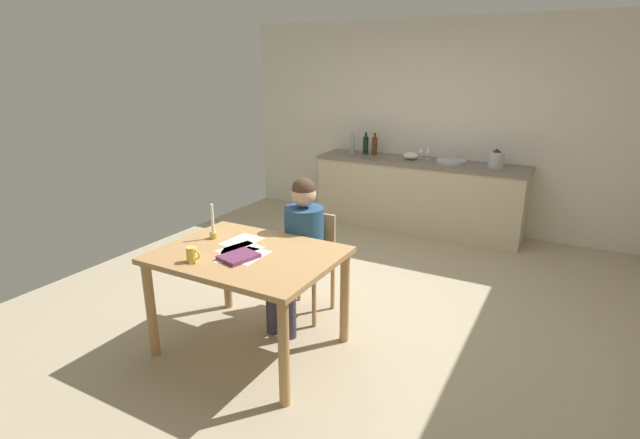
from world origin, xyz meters
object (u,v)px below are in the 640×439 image
object	(u,v)px
bottle_vinegar	(366,145)
stovetop_kettle	(496,159)
bottle_wine_red	(375,146)
wine_glass_near_sink	(428,150)
dining_table	(248,267)
book_magazine	(239,257)
chair_at_table	(309,259)
sink_unit	(451,161)
person_seated	(300,242)
candlestick	(213,229)
mixing_bowl	(411,156)
coffee_mug	(192,254)
wine_glass_by_kettle	(421,150)
bottle_oil	(352,146)

from	to	relation	value
bottle_vinegar	stovetop_kettle	xyz separation A→B (m)	(1.69, -0.08, -0.03)
bottle_wine_red	wine_glass_near_sink	bearing A→B (deg)	4.49
dining_table	book_magazine	size ratio (longest dim) A/B	5.13
book_magazine	bottle_vinegar	bearing A→B (deg)	114.22
chair_at_table	sink_unit	xyz separation A→B (m)	(0.51, 2.58, 0.45)
dining_table	person_seated	bearing A→B (deg)	81.36
candlestick	mixing_bowl	xyz separation A→B (m)	(0.48, 3.20, 0.10)
stovetop_kettle	dining_table	bearing A→B (deg)	-108.58
book_magazine	bottle_wine_red	bearing A→B (deg)	112.22
coffee_mug	person_seated	bearing A→B (deg)	70.43
bottle_wine_red	wine_glass_by_kettle	world-z (taller)	bottle_wine_red
chair_at_table	bottle_wine_red	xyz separation A→B (m)	(-0.54, 2.67, 0.55)
dining_table	candlestick	xyz separation A→B (m)	(-0.41, 0.11, 0.18)
sink_unit	book_magazine	bearing A→B (deg)	-99.57
person_seated	book_magazine	distance (m)	0.70
sink_unit	bottle_vinegar	bearing A→B (deg)	176.19
coffee_mug	sink_unit	size ratio (longest dim) A/B	0.31
bottle_oil	wine_glass_near_sink	size ratio (longest dim) A/B	1.93
coffee_mug	sink_unit	bearing A→B (deg)	77.24
book_magazine	dining_table	bearing A→B (deg)	111.48
mixing_bowl	person_seated	bearing A→B (deg)	-89.71
bottle_vinegar	wine_glass_by_kettle	distance (m)	0.74
bottle_wine_red	wine_glass_near_sink	world-z (taller)	bottle_wine_red
person_seated	wine_glass_near_sink	world-z (taller)	person_seated
sink_unit	mixing_bowl	distance (m)	0.52
chair_at_table	stovetop_kettle	xyz separation A→B (m)	(1.02, 2.57, 0.52)
dining_table	wine_glass_near_sink	xyz separation A→B (m)	(0.25, 3.44, 0.35)
coffee_mug	book_magazine	distance (m)	0.31
coffee_mug	wine_glass_near_sink	size ratio (longest dim) A/B	0.71
candlestick	bottle_oil	xyz separation A→B (m)	(-0.30, 3.10, 0.18)
sink_unit	mixing_bowl	world-z (taller)	sink_unit
mixing_bowl	stovetop_kettle	world-z (taller)	stovetop_kettle
chair_at_table	wine_glass_near_sink	world-z (taller)	wine_glass_near_sink
bottle_vinegar	wine_glass_near_sink	xyz separation A→B (m)	(0.83, 0.07, -0.02)
sink_unit	stovetop_kettle	bearing A→B (deg)	-0.46
bottle_oil	stovetop_kettle	xyz separation A→B (m)	(1.81, 0.08, -0.03)
chair_at_table	candlestick	xyz separation A→B (m)	(-0.49, -0.61, 0.37)
person_seated	bottle_oil	size ratio (longest dim) A/B	4.02
coffee_mug	stovetop_kettle	size ratio (longest dim) A/B	0.50
coffee_mug	wine_glass_near_sink	distance (m)	3.79
bottle_oil	candlestick	bearing A→B (deg)	-84.57
person_seated	sink_unit	world-z (taller)	person_seated
coffee_mug	book_magazine	xyz separation A→B (m)	(0.24, 0.19, -0.04)
mixing_bowl	wine_glass_near_sink	world-z (taller)	wine_glass_near_sink
wine_glass_near_sink	candlestick	bearing A→B (deg)	-101.23
dining_table	book_magazine	xyz separation A→B (m)	(0.01, -0.12, 0.12)
dining_table	bottle_vinegar	size ratio (longest dim) A/B	4.31
stovetop_kettle	coffee_mug	bearing A→B (deg)	-110.31
book_magazine	bottle_oil	size ratio (longest dim) A/B	0.82
chair_at_table	person_seated	bearing A→B (deg)	-88.86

